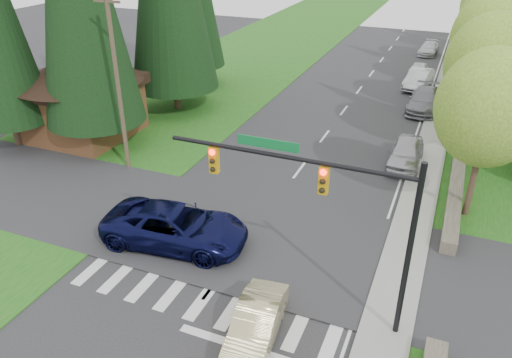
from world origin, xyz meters
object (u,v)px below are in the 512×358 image
Objects in this scene: sedan_champagne at (256,324)px; parked_car_b at (424,100)px; suv_navy at (176,226)px; parked_car_d at (418,71)px; parked_car_c at (419,79)px; parked_car_a at (406,153)px; parked_car_e at (429,48)px.

parked_car_b reaches higher than sedan_champagne.
parked_car_d is at bearing -19.17° from suv_navy.
parked_car_b is 5.76m from parked_car_c.
suv_navy is 1.44× the size of parked_car_a.
parked_car_c reaches higher than parked_car_d.
parked_car_a is at bearing -40.94° from suv_navy.
parked_car_d is at bearing 94.32° from parked_car_a.
sedan_champagne is at bearing -131.99° from suv_navy.
parked_car_c is (-1.07, 15.94, 0.02)m from parked_car_a.
parked_car_e is (1.51, 44.89, -0.05)m from sedan_champagne.
parked_car_c is 12.70m from parked_car_e.
suv_navy is 1.50× the size of parked_car_e.
sedan_champagne is at bearing -92.86° from parked_car_d.
parked_car_d is at bearing 100.55° from parked_car_b.
sedan_champagne is at bearing -100.08° from parked_car_a.
suv_navy is at bearing -124.48° from parked_car_a.
suv_navy is 1.62× the size of parked_car_d.
parked_car_e is at bearing 98.94° from parked_car_c.
parked_car_a is at bearing -86.15° from parked_car_d.
sedan_champagne is at bearing -88.27° from parked_car_e.
parked_car_b is at bearing -71.87° from parked_car_c.
sedan_champagne reaches higher than parked_car_e.
suv_navy is 14.91m from parked_car_a.
parked_car_d is (7.06, 31.12, -0.22)m from suv_navy.
parked_car_e is (0.00, 9.80, -0.05)m from parked_car_d.
parked_car_a reaches higher than sedan_champagne.
sedan_champagne is at bearing -95.00° from parked_car_b.
parked_car_b reaches higher than parked_car_e.
parked_car_d is (1.51, 35.09, 0.00)m from sedan_champagne.
parked_car_a is 0.83× the size of parked_car_b.
parked_car_c is at bearing 93.90° from parked_car_a.
parked_car_b is 1.35× the size of parked_car_d.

